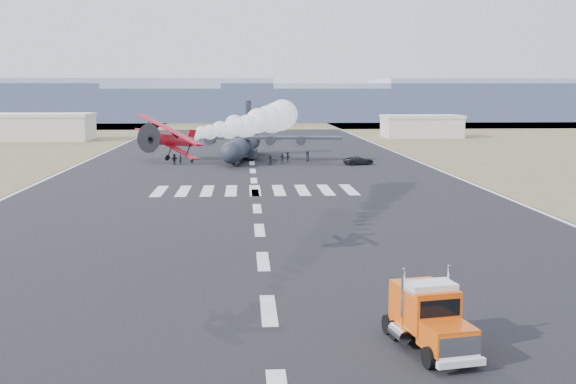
{
  "coord_description": "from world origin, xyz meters",
  "views": [
    {
      "loc": [
        -1.34,
        -40.32,
        12.65
      ],
      "look_at": [
        2.37,
        20.33,
        4.0
      ],
      "focal_mm": 45.0,
      "sensor_mm": 36.0,
      "label": 1
    }
  ],
  "objects": [
    {
      "name": "aerobatic_biplane",
      "position": [
        -6.77,
        12.96,
        9.04
      ],
      "size": [
        5.51,
        5.46,
        3.35
      ],
      "rotation": [
        0.0,
        0.38,
        -0.29
      ],
      "color": "#BD0C33"
    },
    {
      "name": "transport_aircraft",
      "position": [
        -1.69,
        91.56,
        2.72
      ],
      "size": [
        36.6,
        30.04,
        10.56
      ],
      "rotation": [
        0.0,
        0.0,
        -0.13
      ],
      "color": "black",
      "rests_on": "ground"
    },
    {
      "name": "crew_a",
      "position": [
        -12.18,
        83.2,
        0.85
      ],
      "size": [
        0.69,
        0.76,
        1.69
      ],
      "primitive_type": "imported",
      "rotation": [
        0.0,
        0.0,
        1.21
      ],
      "color": "black",
      "rests_on": "ground"
    },
    {
      "name": "hangar_left",
      "position": [
        -52.0,
        145.0,
        3.41
      ],
      "size": [
        24.5,
        14.5,
        6.7
      ],
      "color": "#BBB6A7",
      "rests_on": "ground"
    },
    {
      "name": "crew_c",
      "position": [
        6.26,
        85.87,
        0.93
      ],
      "size": [
        1.23,
        1.26,
        1.86
      ],
      "primitive_type": "imported",
      "rotation": [
        0.0,
        0.0,
        3.95
      ],
      "color": "black",
      "rests_on": "ground"
    },
    {
      "name": "ridge_seg_f",
      "position": [
        130.0,
        260.0,
        8.5
      ],
      "size": [
        150.0,
        50.0,
        17.0
      ],
      "primitive_type": "cube",
      "color": "#8995AE",
      "rests_on": "ground"
    },
    {
      "name": "ridge_seg_c",
      "position": [
        -65.0,
        260.0,
        8.5
      ],
      "size": [
        150.0,
        50.0,
        17.0
      ],
      "primitive_type": "cube",
      "color": "#8995AE",
      "rests_on": "ground"
    },
    {
      "name": "crew_d",
      "position": [
        5.21,
        83.06,
        0.89
      ],
      "size": [
        1.08,
        0.62,
        1.77
      ],
      "primitive_type": "imported",
      "rotation": [
        0.0,
        0.0,
        3.05
      ],
      "color": "black",
      "rests_on": "ground"
    },
    {
      "name": "hangar_right",
      "position": [
        46.0,
        150.0,
        3.01
      ],
      "size": [
        20.5,
        12.5,
        5.9
      ],
      "color": "#BBB6A7",
      "rests_on": "ground"
    },
    {
      "name": "smoke_trail",
      "position": [
        1.54,
        40.95,
        9.31
      ],
      "size": [
        11.83,
        34.71,
        3.68
      ],
      "rotation": [
        0.0,
        0.0,
        -0.29
      ],
      "color": "white"
    },
    {
      "name": "runway_markings",
      "position": [
        0.0,
        60.0,
        0.01
      ],
      "size": [
        60.0,
        260.0,
        0.01
      ],
      "primitive_type": null,
      "color": "silver",
      "rests_on": "ground"
    },
    {
      "name": "crew_e",
      "position": [
        9.93,
        87.01,
        0.91
      ],
      "size": [
        0.71,
        0.98,
        1.81
      ],
      "primitive_type": "imported",
      "rotation": [
        0.0,
        0.0,
        4.91
      ],
      "color": "black",
      "rests_on": "ground"
    },
    {
      "name": "scrub_far",
      "position": [
        0.0,
        230.0,
        0.0
      ],
      "size": [
        500.0,
        80.0,
        0.0
      ],
      "primitive_type": "cube",
      "color": "brown",
      "rests_on": "ground"
    },
    {
      "name": "crew_b",
      "position": [
        2.99,
        81.05,
        0.81
      ],
      "size": [
        0.8,
        0.51,
        1.62
      ],
      "primitive_type": "imported",
      "rotation": [
        0.0,
        0.0,
        3.17
      ],
      "color": "black",
      "rests_on": "ground"
    },
    {
      "name": "ridge_seg_d",
      "position": [
        0.0,
        260.0,
        6.5
      ],
      "size": [
        150.0,
        50.0,
        13.0
      ],
      "primitive_type": "cube",
      "color": "#8995AE",
      "rests_on": "ground"
    },
    {
      "name": "semi_truck",
      "position": [
        7.64,
        -6.69,
        1.65
      ],
      "size": [
        3.64,
        7.67,
        3.37
      ],
      "rotation": [
        0.0,
        0.0,
        0.19
      ],
      "color": "black",
      "rests_on": "ground"
    },
    {
      "name": "ground",
      "position": [
        0.0,
        0.0,
        0.0
      ],
      "size": [
        500.0,
        500.0,
        0.0
      ],
      "primitive_type": "plane",
      "color": "black",
      "rests_on": "ground"
    },
    {
      "name": "ridge_seg_e",
      "position": [
        65.0,
        260.0,
        7.5
      ],
      "size": [
        150.0,
        50.0,
        15.0
      ],
      "primitive_type": "cube",
      "color": "#8995AE",
      "rests_on": "ground"
    },
    {
      "name": "crew_g",
      "position": [
        -10.26,
        82.91,
        0.88
      ],
      "size": [
        0.75,
        0.67,
        1.76
      ],
      "primitive_type": "imported",
      "rotation": [
        0.0,
        0.0,
        6.04
      ],
      "color": "black",
      "rests_on": "ground"
    },
    {
      "name": "crew_f",
      "position": [
        -13.22,
        82.86,
        0.92
      ],
      "size": [
        1.49,
        1.68,
        1.84
      ],
      "primitive_type": "imported",
      "rotation": [
        0.0,
        0.0,
        4.05
      ],
      "color": "black",
      "rests_on": "ground"
    },
    {
      "name": "crew_h",
      "position": [
        -1.95,
        86.05,
        0.89
      ],
      "size": [
        0.72,
        0.96,
        1.78
      ],
      "primitive_type": "imported",
      "rotation": [
        0.0,
        0.0,
        1.8
      ],
      "color": "black",
      "rests_on": "ground"
    },
    {
      "name": "support_vehicle",
      "position": [
        18.13,
        80.69,
        0.71
      ],
      "size": [
        5.59,
        3.79,
        1.42
      ],
      "primitive_type": "imported",
      "rotation": [
        0.0,
        0.0,
        1.88
      ],
      "color": "black",
      "rests_on": "ground"
    }
  ]
}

